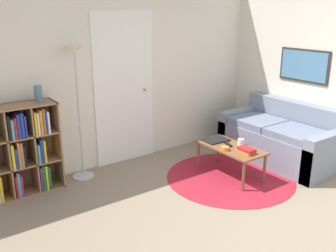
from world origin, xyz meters
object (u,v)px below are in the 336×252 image
at_px(couch, 281,140).
at_px(floor_lamp, 76,71).
at_px(bookshelf, 17,152).
at_px(coffee_table, 231,150).
at_px(laptop, 216,140).
at_px(vase_on_shelf, 38,94).
at_px(cup, 241,142).
at_px(bowl, 225,148).

bearing_deg(couch, floor_lamp, 157.13).
height_order(bookshelf, couch, bookshelf).
bearing_deg(floor_lamp, bookshelf, 179.42).
xyz_separation_m(coffee_table, laptop, (-0.00, 0.27, 0.06)).
xyz_separation_m(couch, vase_on_shelf, (-3.06, 1.10, 0.87)).
relative_size(bookshelf, coffee_table, 1.17).
distance_m(cup, vase_on_shelf, 2.57).
xyz_separation_m(laptop, cup, (0.14, -0.31, 0.03)).
bearing_deg(vase_on_shelf, cup, -27.17).
bearing_deg(bookshelf, laptop, -18.93).
distance_m(bookshelf, couch, 3.55).
xyz_separation_m(bookshelf, floor_lamp, (0.78, -0.01, 0.86)).
bearing_deg(bowl, laptop, 65.23).
xyz_separation_m(bookshelf, cup, (2.51, -1.13, -0.08)).
bearing_deg(bowl, floor_lamp, 141.91).
distance_m(floor_lamp, couch, 3.02).
bearing_deg(coffee_table, laptop, 90.68).
distance_m(bookshelf, cup, 2.75).
height_order(floor_lamp, laptop, floor_lamp).
bearing_deg(laptop, coffee_table, -89.32).
height_order(couch, bowl, couch).
relative_size(bookshelf, laptop, 3.19).
bearing_deg(bowl, bookshelf, 152.89).
relative_size(couch, laptop, 4.93).
bearing_deg(coffee_table, floor_lamp, 145.90).
bearing_deg(cup, bowl, -178.13).
xyz_separation_m(bowl, cup, (0.29, 0.01, 0.02)).
height_order(laptop, cup, cup).
xyz_separation_m(floor_lamp, cup, (1.73, -1.12, -0.94)).
relative_size(coffee_table, laptop, 2.73).
height_order(bookshelf, laptop, bookshelf).
bearing_deg(floor_lamp, couch, -22.87).
distance_m(bowl, vase_on_shelf, 2.34).
relative_size(bookshelf, floor_lamp, 0.63).
height_order(couch, cup, couch).
distance_m(floor_lamp, cup, 2.26).
distance_m(laptop, cup, 0.35).
xyz_separation_m(cup, vase_on_shelf, (-2.20, 1.13, 0.72)).
bearing_deg(bookshelf, coffee_table, -24.60).
relative_size(coffee_table, vase_on_shelf, 4.69).
bearing_deg(cup, vase_on_shelf, 152.83).
bearing_deg(couch, cup, -178.41).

